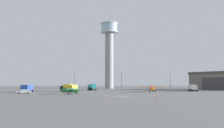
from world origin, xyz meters
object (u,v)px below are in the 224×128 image
(truck_fuel_tanker_teal, at_px, (92,87))
(traffic_cone_near_left, at_px, (105,96))
(airplane_green, at_px, (70,90))
(light_post_west, at_px, (74,78))
(light_post_east, at_px, (170,80))
(traffic_cone_near_right, at_px, (157,96))
(airplane_orange, at_px, (152,88))
(car_silver, at_px, (24,91))
(truck_box_white, at_px, (193,87))
(truck_fuel_tanker_yellow, at_px, (69,87))
(control_tower, at_px, (109,47))
(truck_box_blue, at_px, (27,88))
(light_post_north, at_px, (122,79))

(truck_fuel_tanker_teal, distance_m, traffic_cone_near_left, 44.97)
(airplane_green, relative_size, light_post_west, 0.89)
(light_post_east, distance_m, traffic_cone_near_right, 57.28)
(airplane_orange, bearing_deg, car_silver, 124.72)
(truck_box_white, xyz_separation_m, truck_fuel_tanker_yellow, (-50.21, -7.87, 0.15))
(control_tower, bearing_deg, airplane_green, -96.55)
(truck_fuel_tanker_teal, distance_m, truck_fuel_tanker_yellow, 15.53)
(truck_box_white, bearing_deg, truck_fuel_tanker_teal, -92.55)
(airplane_orange, xyz_separation_m, traffic_cone_near_left, (-15.77, -31.16, -0.99))
(truck_fuel_tanker_yellow, xyz_separation_m, traffic_cone_near_left, (16.81, -29.96, -1.36))
(truck_box_blue, relative_size, traffic_cone_near_left, 9.20)
(light_post_west, height_order, light_post_north, light_post_west)
(light_post_west, bearing_deg, car_silver, -103.15)
(light_post_west, bearing_deg, airplane_green, -78.54)
(traffic_cone_near_left, bearing_deg, car_silver, 151.89)
(airplane_green, height_order, light_post_east, light_post_east)
(airplane_orange, xyz_separation_m, truck_fuel_tanker_teal, (-25.63, 12.70, 0.34))
(truck_fuel_tanker_teal, bearing_deg, control_tower, -34.69)
(control_tower, xyz_separation_m, light_post_west, (-15.14, -28.32, -19.94))
(truck_box_white, relative_size, truck_box_blue, 1.11)
(truck_box_blue, xyz_separation_m, light_post_north, (35.42, 23.61, 3.96))
(traffic_cone_near_left, bearing_deg, light_post_east, 62.79)
(truck_fuel_tanker_yellow, distance_m, truck_box_blue, 15.66)
(control_tower, relative_size, truck_box_white, 6.33)
(light_post_east, bearing_deg, light_post_west, -174.72)
(control_tower, height_order, car_silver, control_tower)
(light_post_north, height_order, traffic_cone_near_left, light_post_north)
(control_tower, relative_size, light_post_north, 4.83)
(car_silver, distance_m, light_post_west, 36.05)
(light_post_west, bearing_deg, control_tower, 61.87)
(light_post_east, xyz_separation_m, light_post_north, (-24.10, -4.86, 0.38))
(truck_fuel_tanker_yellow, relative_size, light_post_west, 0.69)
(control_tower, bearing_deg, traffic_cone_near_left, -86.75)
(car_silver, bearing_deg, truck_fuel_tanker_teal, -140.64)
(truck_box_blue, xyz_separation_m, traffic_cone_near_left, (31.81, -25.45, -1.22))
(traffic_cone_near_right, bearing_deg, light_post_west, 122.27)
(airplane_orange, height_order, light_post_east, light_post_east)
(airplane_green, relative_size, traffic_cone_near_right, 15.21)
(truck_fuel_tanker_teal, distance_m, light_post_west, 11.99)
(truck_box_blue, bearing_deg, traffic_cone_near_right, 54.11)
(light_post_west, distance_m, light_post_east, 47.49)
(airplane_orange, relative_size, light_post_north, 1.04)
(control_tower, xyz_separation_m, light_post_east, (32.14, -23.95, -20.61))
(truck_fuel_tanker_teal, height_order, truck_box_white, truck_fuel_tanker_teal)
(truck_fuel_tanker_teal, bearing_deg, traffic_cone_near_left, 167.07)
(light_post_north, distance_m, traffic_cone_near_right, 51.15)
(traffic_cone_near_left, bearing_deg, truck_fuel_tanker_teal, 102.67)
(control_tower, bearing_deg, airplane_orange, -66.62)
(airplane_green, bearing_deg, truck_fuel_tanker_yellow, 115.55)
(control_tower, xyz_separation_m, airplane_orange, (20.20, -46.71, -24.42))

